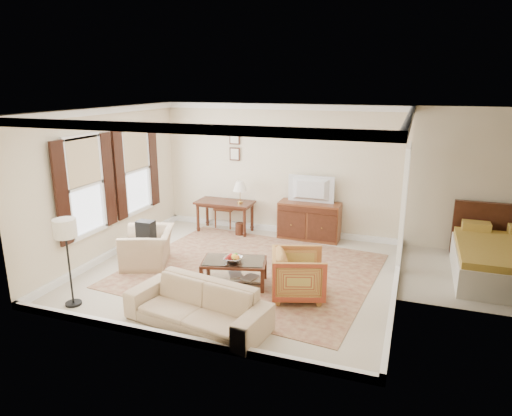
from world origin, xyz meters
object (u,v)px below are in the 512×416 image
Objects in this scene: sideboard at (309,221)px; tv at (310,181)px; coffee_table at (234,266)px; sofa at (197,299)px; writing_desk at (225,206)px; club_armchair at (148,241)px; striped_armchair at (299,272)px.

tv is at bearing -90.00° from sideboard.
sofa is at bearing -89.45° from coffee_table.
writing_desk is at bearing 118.31° from sofa.
striped_armchair is at bearing 60.93° from club_armchair.
sideboard is at bearing 4.09° from writing_desk.
club_armchair is at bearing -104.39° from writing_desk.
tv reaches higher than coffee_table.
coffee_table is (-0.66, -2.74, -0.96)m from tv.
club_armchair reaches higher than writing_desk.
writing_desk reaches higher than coffee_table.
sideboard is at bearing 91.60° from sofa.
striped_armchair is (0.48, -2.84, 0.01)m from sideboard.
club_armchair reaches higher than sofa.
striped_armchair reaches higher than sideboard.
club_armchair is 0.50× the size of sofa.
sofa is at bearing -98.78° from sideboard.
tv is 0.93× the size of club_armchair.
striped_armchair is at bearing 99.74° from tv.
striped_armchair is (0.48, -2.82, -0.88)m from tv.
striped_armchair reaches higher than writing_desk.
tv is 2.99m from striped_armchair.
coffee_table is (-0.66, -2.76, -0.06)m from sideboard.
tv is at bearing 76.49° from coffee_table.
striped_armchair reaches higher than coffee_table.
writing_desk is 1.26× the size of club_armchair.
sideboard is at bearing 112.16° from club_armchair.
tv reaches higher than club_armchair.
tv is at bearing -7.97° from striped_armchair.
tv is 3.62m from club_armchair.
club_armchair is (-1.88, 0.31, 0.11)m from coffee_table.
striped_armchair is 0.82× the size of club_armchair.
coffee_table is 1.42m from sofa.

